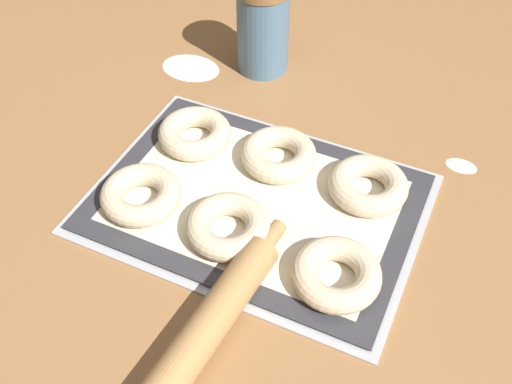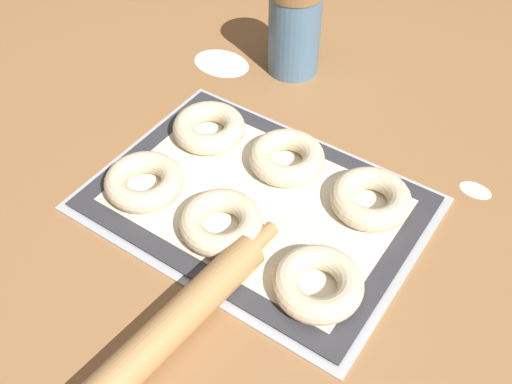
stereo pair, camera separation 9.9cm
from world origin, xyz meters
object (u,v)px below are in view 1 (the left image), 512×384
bagel_front_left (141,195)px  flour_canister (263,27)px  bagel_back_left (195,133)px  rolling_pin (191,350)px  bagel_back_right (368,185)px  baking_tray (256,203)px  bagel_front_center (228,226)px  bagel_back_center (278,155)px  bagel_front_right (336,274)px

bagel_front_left → flour_canister: bearing=88.5°
bagel_back_left → rolling_pin: (0.19, -0.34, -0.00)m
bagel_front_left → bagel_back_left: same height
bagel_back_right → rolling_pin: size_ratio=0.27×
baking_tray → bagel_back_right: (0.15, 0.08, 0.02)m
bagel_front_center → rolling_pin: rolling_pin is taller
baking_tray → bagel_back_left: bagel_back_left is taller
bagel_back_right → bagel_back_center: bearing=178.1°
bagel_back_center → bagel_front_right: bearing=-48.0°
bagel_back_left → bagel_back_center: same height
bagel_front_left → bagel_back_right: (0.30, 0.16, 0.00)m
bagel_back_center → flour_canister: size_ratio=0.70×
bagel_front_center → bagel_back_center: 0.17m
bagel_front_left → rolling_pin: 0.27m
bagel_front_center → rolling_pin: bearing=-76.3°
baking_tray → flour_canister: flour_canister is taller
baking_tray → bagel_back_right: bagel_back_right is taller
bagel_front_right → bagel_back_center: bearing=132.0°
bagel_front_left → bagel_front_center: bearing=0.1°
bagel_back_left → bagel_back_right: same height
bagel_front_left → flour_canister: 0.42m
baking_tray → bagel_front_left: bagel_front_left is taller
baking_tray → bagel_back_center: bearing=91.4°
bagel_front_center → bagel_front_right: size_ratio=1.00×
baking_tray → bagel_back_center: 0.09m
bagel_back_left → flour_canister: flour_canister is taller
flour_canister → rolling_pin: bearing=-73.3°
bagel_back_center → flour_canister: flour_canister is taller
baking_tray → bagel_front_right: bagel_front_right is taller
bagel_back_center → bagel_back_left: bearing=-175.4°
bagel_front_center → bagel_back_right: same height
bagel_front_center → bagel_back_center: (0.01, 0.17, 0.00)m
baking_tray → bagel_front_right: (0.16, -0.09, 0.02)m
bagel_front_left → rolling_pin: (0.19, -0.19, -0.00)m
baking_tray → bagel_back_left: (-0.15, 0.08, 0.02)m
bagel_front_right → rolling_pin: (-0.12, -0.18, -0.00)m
baking_tray → bagel_front_center: bearing=-95.7°
bagel_back_left → bagel_back_center: size_ratio=1.00×
bagel_back_right → bagel_front_left: bearing=-151.6°
bagel_back_center → bagel_front_center: bearing=-91.9°
bagel_front_left → bagel_front_right: same height
bagel_back_right → baking_tray: bearing=-150.2°
bagel_front_right → bagel_back_left: same height
bagel_front_right → flour_canister: bearing=125.4°
bagel_front_left → bagel_back_center: (0.15, 0.17, 0.00)m
bagel_back_center → bagel_back_right: bearing=-1.9°
bagel_front_right → bagel_back_left: bearing=151.3°
baking_tray → rolling_pin: 0.27m
bagel_front_center → bagel_back_left: (-0.14, 0.16, 0.00)m
baking_tray → flour_canister: 0.37m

